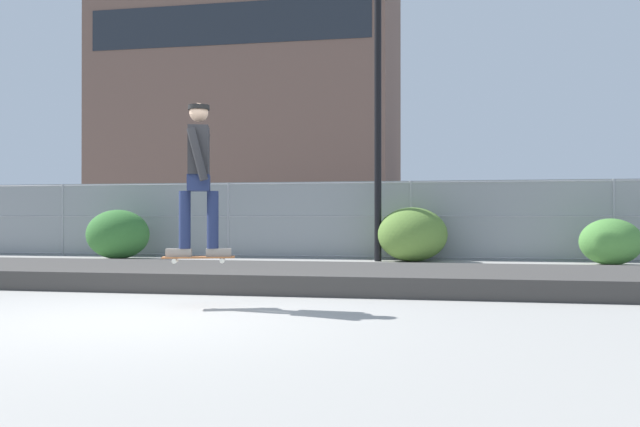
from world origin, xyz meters
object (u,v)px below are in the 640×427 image
object	(u,v)px
skater	(199,170)
parked_car_near	(199,222)
skateboard	(199,258)
shrub_center	(412,234)
shrub_left	(118,234)
shrub_right	(611,242)
parked_car_mid	(425,223)
street_lamp	(378,56)

from	to	relation	value
skater	parked_car_near	distance (m)	12.30
skateboard	shrub_center	size ratio (longest dim) A/B	0.52
shrub_left	shrub_right	distance (m)	11.02
shrub_left	shrub_right	xyz separation A→B (m)	(11.02, -0.01, -0.10)
skater	shrub_right	size ratio (longest dim) A/B	1.36
parked_car_mid	shrub_right	distance (m)	5.23
skateboard	skater	world-z (taller)	skater
parked_car_mid	shrub_center	world-z (taller)	parked_car_mid
parked_car_mid	shrub_center	bearing A→B (deg)	-93.62
street_lamp	parked_car_near	xyz separation A→B (m)	(-5.60, 3.52, -3.79)
parked_car_near	parked_car_mid	distance (m)	6.57
street_lamp	shrub_center	world-z (taller)	street_lamp
skateboard	parked_car_mid	bearing A→B (deg)	78.86
parked_car_mid	shrub_center	distance (m)	3.05
street_lamp	shrub_right	size ratio (longest dim) A/B	6.00
skateboard	shrub_center	distance (m)	8.28
skater	street_lamp	bearing A→B (deg)	81.25
skater	shrub_left	world-z (taller)	skater
shrub_left	skateboard	bearing A→B (deg)	-57.08
parked_car_near	shrub_right	distance (m)	11.16
parked_car_near	shrub_left	distance (m)	3.91
shrub_right	street_lamp	bearing A→B (deg)	175.90
skateboard	shrub_right	distance (m)	9.75
street_lamp	parked_car_mid	world-z (taller)	street_lamp
shrub_left	parked_car_mid	bearing A→B (deg)	25.88
street_lamp	parked_car_near	world-z (taller)	street_lamp
shrub_center	shrub_right	xyz separation A→B (m)	(4.10, -0.43, -0.12)
skateboard	skater	size ratio (longest dim) A/B	0.48
parked_car_near	shrub_center	bearing A→B (deg)	-28.41
parked_car_near	shrub_center	distance (m)	7.24
parked_car_mid	shrub_right	bearing A→B (deg)	-41.53
shrub_left	shrub_center	size ratio (longest dim) A/B	0.97
parked_car_near	shrub_center	xyz separation A→B (m)	(6.36, -3.44, -0.23)
shrub_center	skateboard	bearing A→B (deg)	-103.89
skateboard	parked_car_mid	distance (m)	11.29
parked_car_mid	shrub_right	world-z (taller)	parked_car_mid
street_lamp	parked_car_near	size ratio (longest dim) A/B	1.66
street_lamp	shrub_right	xyz separation A→B (m)	(4.86, -0.35, -4.15)
shrub_right	skater	bearing A→B (deg)	-128.66
skater	shrub_right	distance (m)	9.80
shrub_center	parked_car_near	bearing A→B (deg)	151.59
shrub_left	shrub_center	distance (m)	6.93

